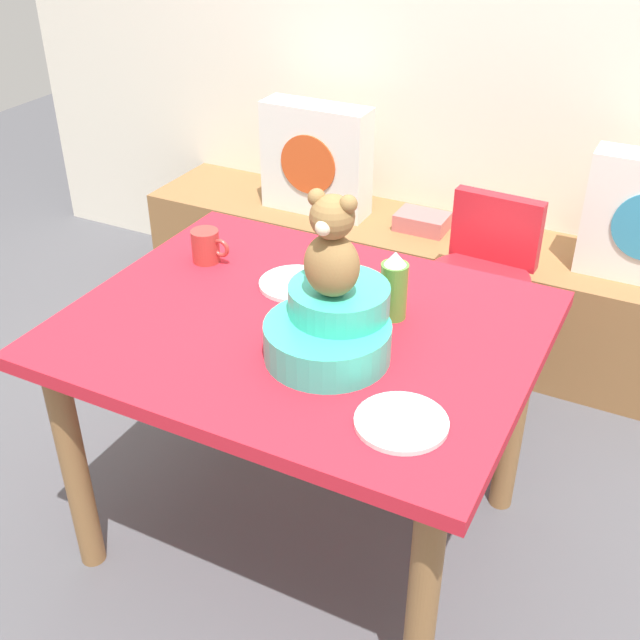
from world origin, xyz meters
TOP-DOWN VIEW (x-y plane):
  - ground_plane at (0.00, 0.00)m, footprint 8.00×8.00m
  - window_bench at (0.00, 1.22)m, footprint 2.60×0.44m
  - pillow_floral_left at (-0.58, 1.20)m, footprint 0.44×0.15m
  - book_stack at (-0.12, 1.22)m, footprint 0.20×0.14m
  - dining_table at (0.00, 0.00)m, footprint 1.17×0.94m
  - highchair at (0.24, 0.78)m, footprint 0.34×0.46m
  - infant_seat_teal at (0.13, -0.09)m, footprint 0.30×0.33m
  - teddy_bear at (0.13, -0.09)m, footprint 0.13×0.12m
  - ketchup_bottle at (0.19, 0.13)m, footprint 0.07×0.07m
  - coffee_mug at (-0.40, 0.17)m, footprint 0.12×0.08m
  - dinner_plate_near at (-0.10, 0.16)m, footprint 0.20×0.20m
  - dinner_plate_far at (0.38, -0.26)m, footprint 0.20×0.20m

SIDE VIEW (x-z plane):
  - ground_plane at x=0.00m, z-range 0.00..0.00m
  - window_bench at x=0.00m, z-range 0.00..0.46m
  - book_stack at x=-0.12m, z-range 0.46..0.53m
  - highchair at x=0.24m, z-range 0.13..0.92m
  - dining_table at x=0.00m, z-range 0.26..1.00m
  - pillow_floral_left at x=-0.58m, z-range 0.46..0.90m
  - dinner_plate_near at x=-0.10m, z-range 0.74..0.75m
  - dinner_plate_far at x=0.38m, z-range 0.74..0.75m
  - coffee_mug at x=-0.40m, z-range 0.74..0.84m
  - infant_seat_teal at x=0.13m, z-range 0.73..0.89m
  - ketchup_bottle at x=0.19m, z-range 0.73..0.92m
  - teddy_bear at x=0.13m, z-range 0.89..1.14m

